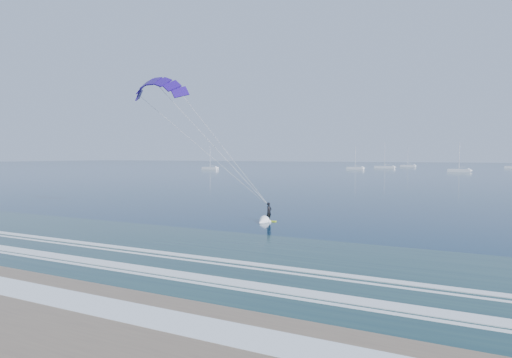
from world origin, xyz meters
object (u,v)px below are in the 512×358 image
at_px(sailboat_7, 408,166).
at_px(sailboat_1, 355,168).
at_px(sailboat_0, 210,168).
at_px(sailboat_2, 385,167).
at_px(sailboat_3, 459,170).
at_px(kitesurfer_rig, 208,140).

bearing_deg(sailboat_7, sailboat_1, -103.98).
height_order(sailboat_0, sailboat_2, sailboat_2).
relative_size(sailboat_0, sailboat_3, 0.94).
xyz_separation_m(sailboat_3, sailboat_7, (-31.32, 72.55, -0.00)).
height_order(sailboat_0, sailboat_7, sailboat_7).
distance_m(sailboat_0, sailboat_7, 117.84).
xyz_separation_m(kitesurfer_rig, sailboat_3, (13.80, 159.52, -7.51)).
relative_size(kitesurfer_rig, sailboat_0, 1.54).
bearing_deg(sailboat_0, sailboat_2, 39.51).
relative_size(sailboat_0, sailboat_7, 0.97).
bearing_deg(sailboat_1, kitesurfer_rig, -79.55).
xyz_separation_m(sailboat_1, sailboat_7, (14.52, 58.33, 0.00)).
distance_m(sailboat_1, sailboat_7, 60.11).
xyz_separation_m(sailboat_1, sailboat_2, (8.58, 24.27, 0.01)).
xyz_separation_m(sailboat_2, sailboat_7, (5.94, 34.05, -0.01)).
xyz_separation_m(kitesurfer_rig, sailboat_0, (-92.45, 141.12, -7.52)).
bearing_deg(sailboat_1, sailboat_7, 76.02).
height_order(kitesurfer_rig, sailboat_0, kitesurfer_rig).
distance_m(sailboat_0, sailboat_1, 68.66).
bearing_deg(sailboat_2, kitesurfer_rig, -83.24).
relative_size(kitesurfer_rig, sailboat_3, 1.45).
bearing_deg(sailboat_3, sailboat_1, 162.76).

